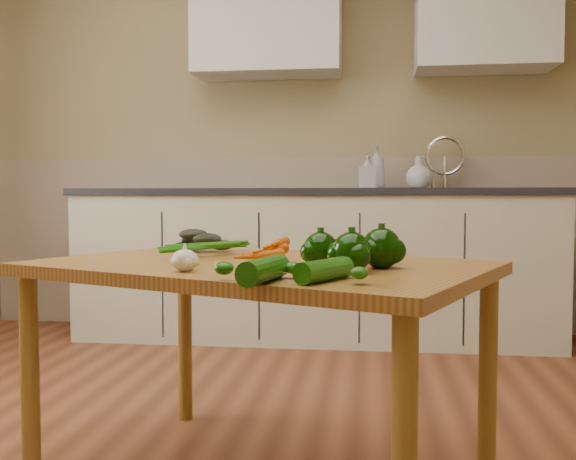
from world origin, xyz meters
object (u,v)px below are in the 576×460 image
at_px(leafy_greens, 202,239).
at_px(tomato_c, 382,252).
at_px(tomato_b, 375,253).
at_px(pepper_b, 381,248).
at_px(soap_bottle_b, 368,172).
at_px(carrot_bunch, 249,249).
at_px(pepper_c, 352,252).
at_px(zucchini_a, 324,270).
at_px(soap_bottle_a, 377,168).
at_px(garlic_bulb, 185,260).
at_px(soap_bottle_c, 419,172).
at_px(tomato_a, 339,249).
at_px(table, 260,288).
at_px(pepper_a, 321,250).
at_px(zucchini_b, 264,270).

xyz_separation_m(leafy_greens, tomato_c, (0.61, -0.32, -0.01)).
bearing_deg(tomato_b, pepper_b, -82.87).
xyz_separation_m(soap_bottle_b, carrot_bunch, (-0.35, -1.99, -0.31)).
relative_size(pepper_c, zucchini_a, 0.56).
relative_size(soap_bottle_a, tomato_b, 4.08).
bearing_deg(garlic_bulb, soap_bottle_c, 72.47).
bearing_deg(soap_bottle_a, zucchini_a, -87.54).
xyz_separation_m(carrot_bunch, pepper_c, (0.32, -0.30, 0.02)).
relative_size(carrot_bunch, pepper_c, 2.32).
height_order(soap_bottle_c, tomato_a, soap_bottle_c).
relative_size(table, garlic_bulb, 21.93).
relative_size(table, soap_bottle_c, 7.50).
bearing_deg(pepper_b, tomato_a, 120.95).
relative_size(pepper_a, zucchini_a, 0.53).
height_order(zucchini_a, zucchini_b, zucchini_b).
xyz_separation_m(pepper_b, zucchini_b, (-0.26, -0.31, -0.02)).
bearing_deg(tomato_a, pepper_b, -59.05).
relative_size(garlic_bulb, pepper_a, 0.71).
height_order(table, zucchini_b, zucchini_b).
bearing_deg(tomato_a, tomato_c, -34.05).
bearing_deg(pepper_a, tomato_a, 79.63).
bearing_deg(pepper_b, zucchini_a, -114.82).
distance_m(garlic_bulb, zucchini_b, 0.29).
bearing_deg(zucchini_b, pepper_c, 48.45).
distance_m(table, tomato_a, 0.26).
height_order(carrot_bunch, zucchini_b, carrot_bunch).
bearing_deg(tomato_b, leafy_greens, 152.22).
relative_size(pepper_c, zucchini_b, 0.52).
relative_size(pepper_a, tomato_a, 1.33).
bearing_deg(zucchini_b, soap_bottle_c, 78.50).
relative_size(table, tomato_b, 23.28).
bearing_deg(carrot_bunch, tomato_b, 13.39).
height_order(soap_bottle_a, soap_bottle_b, soap_bottle_a).
distance_m(table, soap_bottle_b, 2.14).
xyz_separation_m(leafy_greens, pepper_a, (0.44, -0.44, 0.00)).
relative_size(table, tomato_a, 20.70).
xyz_separation_m(soap_bottle_c, garlic_bulb, (-0.75, -2.37, -0.30)).
bearing_deg(soap_bottle_b, tomato_a, -105.32).
height_order(soap_bottle_a, leafy_greens, soap_bottle_a).
distance_m(tomato_a, tomato_c, 0.15).
bearing_deg(pepper_a, carrot_bunch, 139.13).
distance_m(soap_bottle_a, carrot_bunch, 2.10).
relative_size(soap_bottle_a, pepper_c, 2.56).
bearing_deg(garlic_bulb, table, 59.66).
height_order(tomato_c, zucchini_b, tomato_c).
xyz_separation_m(soap_bottle_b, tomato_b, (0.03, -2.06, -0.31)).
bearing_deg(pepper_a, soap_bottle_c, 79.42).
distance_m(soap_bottle_a, zucchini_b, 2.59).
bearing_deg(zucchini_b, leafy_greens, 114.38).
xyz_separation_m(pepper_c, zucchini_b, (-0.19, -0.21, -0.02)).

